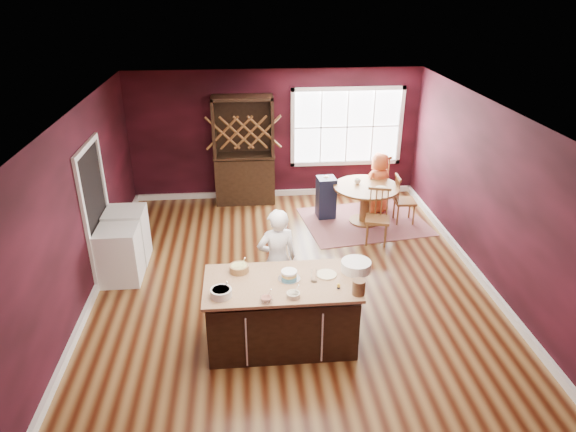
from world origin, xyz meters
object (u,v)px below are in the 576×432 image
object	(u,v)px
chair_east	(405,199)
chair_north	(375,180)
dryer	(128,235)
seated_woman	(379,183)
kitchen_island	(281,314)
hutch	(244,151)
toddler	(325,178)
layer_cake	(289,275)
washer	(120,255)
dining_table	(366,197)
baker	(277,260)
high_chair	(326,197)
chair_south	(378,217)

from	to	relation	value
chair_east	chair_north	xyz separation A→B (m)	(-0.38, 0.86, 0.07)
dryer	seated_woman	bearing A→B (deg)	18.27
kitchen_island	hutch	world-z (taller)	hutch
toddler	dryer	world-z (taller)	toddler
layer_cake	washer	bearing A→B (deg)	145.91
kitchen_island	dining_table	size ratio (longest dim) A/B	1.53
baker	chair_east	xyz separation A→B (m)	(2.64, 2.60, -0.29)
baker	seated_woman	distance (m)	3.84
hutch	washer	bearing A→B (deg)	-123.95
high_chair	dryer	xyz separation A→B (m)	(-3.55, -1.38, 0.03)
layer_cake	toddler	distance (m)	3.89
high_chair	toddler	size ratio (longest dim) A/B	3.32
seated_woman	dryer	distance (m)	4.87
baker	chair_east	bearing A→B (deg)	-145.82
baker	chair_south	size ratio (longest dim) A/B	1.54
seated_woman	dryer	world-z (taller)	seated_woman
kitchen_island	chair_north	bearing A→B (deg)	61.93
dining_table	layer_cake	distance (m)	3.86
chair_north	dryer	size ratio (longest dim) A/B	1.20
layer_cake	chair_east	bearing A→B (deg)	52.71
kitchen_island	seated_woman	world-z (taller)	seated_woman
seated_woman	layer_cake	bearing A→B (deg)	34.71
toddler	hutch	distance (m)	1.79
seated_woman	chair_east	bearing A→B (deg)	101.51
chair_south	dryer	world-z (taller)	chair_south
seated_woman	washer	distance (m)	5.11
high_chair	hutch	bearing A→B (deg)	144.89
seated_woman	high_chair	bearing A→B (deg)	-18.59
layer_cake	hutch	xyz separation A→B (m)	(-0.50, 4.62, 0.14)
kitchen_island	baker	xyz separation A→B (m)	(0.01, 0.79, 0.33)
high_chair	chair_north	bearing A→B (deg)	19.33
washer	chair_east	bearing A→B (deg)	18.25
baker	chair_south	xyz separation A→B (m)	(1.90, 1.81, -0.27)
kitchen_island	dining_table	world-z (taller)	kitchen_island
chair_south	chair_east	bearing A→B (deg)	63.10
dining_table	high_chair	distance (m)	0.79
washer	kitchen_island	bearing A→B (deg)	-36.08
baker	washer	distance (m)	2.58
dining_table	dryer	xyz separation A→B (m)	(-4.27, -1.08, -0.08)
chair_east	seated_woman	bearing A→B (deg)	40.49
chair_east	seated_woman	distance (m)	0.66
chair_north	dryer	distance (m)	5.00
seated_woman	dining_table	bearing A→B (deg)	25.21
dining_table	chair_east	xyz separation A→B (m)	(0.75, -0.06, -0.05)
kitchen_island	layer_cake	xyz separation A→B (m)	(0.10, 0.05, 0.54)
hutch	dryer	size ratio (longest dim) A/B	2.44
dining_table	high_chair	size ratio (longest dim) A/B	1.45
kitchen_island	hutch	xyz separation A→B (m)	(-0.40, 4.67, 0.68)
chair_south	chair_north	distance (m)	1.68
washer	toddler	bearing A→B (deg)	30.48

